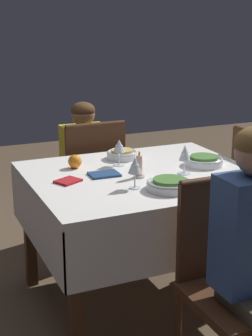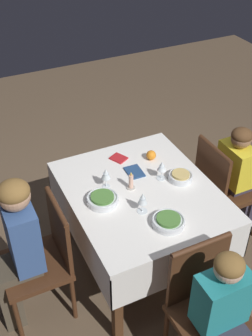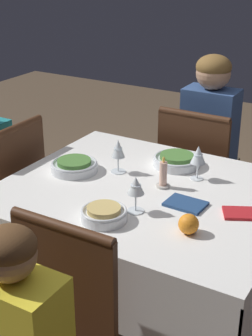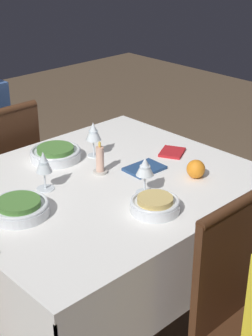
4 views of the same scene
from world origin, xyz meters
name	(u,v)px [view 3 (image 3 of 4)]	position (x,y,z in m)	size (l,w,h in m)	color
ground_plane	(144,329)	(0.00, 0.00, 0.00)	(8.00, 8.00, 0.00)	brown
dining_table	(146,211)	(0.00, 0.00, 0.66)	(1.20, 1.01, 0.76)	white
chair_south	(199,175)	(0.06, -0.76, 0.51)	(0.44, 0.44, 0.92)	#472816
chair_east	(1,196)	(0.86, 0.01, 0.51)	(0.44, 0.44, 0.92)	#472816
person_adult_denim	(212,141)	(0.06, -0.92, 0.67)	(0.30, 0.34, 1.18)	#4C4233
bowl_south	(177,160)	(0.00, -0.30, 0.79)	(0.22, 0.22, 0.06)	silver
wine_glass_south	(198,156)	(-0.14, -0.21, 0.87)	(0.07, 0.07, 0.16)	white
bowl_east	(75,165)	(0.38, 0.00, 0.79)	(0.22, 0.22, 0.06)	silver
wine_glass_east	(118,150)	(0.20, -0.09, 0.87)	(0.07, 0.07, 0.16)	white
bowl_north	(104,214)	(0.01, 0.31, 0.79)	(0.18, 0.18, 0.06)	silver
wine_glass_north	(136,187)	(-0.05, 0.19, 0.87)	(0.07, 0.07, 0.15)	white
candle_centerpiece	(163,176)	(-0.05, -0.06, 0.81)	(0.06, 0.06, 0.14)	beige
orange_fruit	(189,224)	(-0.30, 0.24, 0.80)	(0.08, 0.08, 0.08)	orange
napkin_red_folded	(186,204)	(-0.20, 0.05, 0.77)	(0.16, 0.12, 0.01)	navy
napkin_spare_side	(239,213)	(-0.41, 0.01, 0.77)	(0.15, 0.14, 0.01)	red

